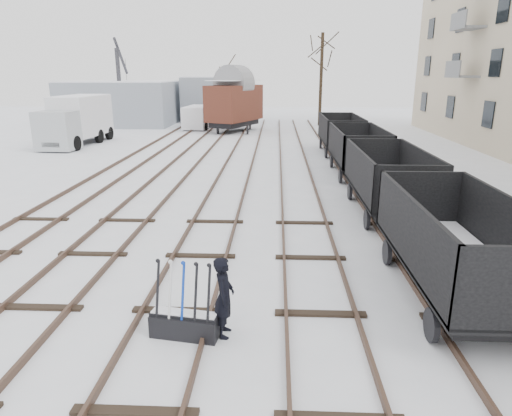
{
  "coord_description": "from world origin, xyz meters",
  "views": [
    {
      "loc": [
        2.04,
        -8.51,
        4.84
      ],
      "look_at": [
        1.49,
        3.73,
        1.2
      ],
      "focal_mm": 32.0,
      "sensor_mm": 36.0,
      "label": 1
    }
  ],
  "objects_px": {
    "freight_wagon_a": "(455,261)",
    "lorry": "(76,120)",
    "panel_van": "(198,117)",
    "crane": "(122,103)",
    "worker": "(224,297)",
    "box_van_wagon": "(234,102)",
    "ground_frame": "(185,323)"
  },
  "relations": [
    {
      "from": "ground_frame",
      "to": "freight_wagon_a",
      "type": "xyz_separation_m",
      "value": [
        5.66,
        1.86,
        0.59
      ]
    },
    {
      "from": "ground_frame",
      "to": "crane",
      "type": "distance_m",
      "value": 38.84
    },
    {
      "from": "panel_van",
      "to": "crane",
      "type": "distance_m",
      "value": 8.34
    },
    {
      "from": "crane",
      "to": "freight_wagon_a",
      "type": "bearing_deg",
      "value": -67.53
    },
    {
      "from": "box_van_wagon",
      "to": "crane",
      "type": "bearing_deg",
      "value": -179.08
    },
    {
      "from": "ground_frame",
      "to": "panel_van",
      "type": "height_order",
      "value": "panel_van"
    },
    {
      "from": "ground_frame",
      "to": "lorry",
      "type": "distance_m",
      "value": 26.65
    },
    {
      "from": "worker",
      "to": "panel_van",
      "type": "distance_m",
      "value": 34.19
    },
    {
      "from": "freight_wagon_a",
      "to": "lorry",
      "type": "distance_m",
      "value": 28.18
    },
    {
      "from": "worker",
      "to": "panel_van",
      "type": "relative_size",
      "value": 0.35
    },
    {
      "from": "freight_wagon_a",
      "to": "panel_van",
      "type": "relative_size",
      "value": 1.22
    },
    {
      "from": "ground_frame",
      "to": "crane",
      "type": "height_order",
      "value": "crane"
    },
    {
      "from": "lorry",
      "to": "crane",
      "type": "relative_size",
      "value": 0.94
    },
    {
      "from": "lorry",
      "to": "panel_van",
      "type": "height_order",
      "value": "lorry"
    },
    {
      "from": "lorry",
      "to": "panel_van",
      "type": "bearing_deg",
      "value": 59.55
    },
    {
      "from": "freight_wagon_a",
      "to": "crane",
      "type": "height_order",
      "value": "crane"
    },
    {
      "from": "box_van_wagon",
      "to": "lorry",
      "type": "bearing_deg",
      "value": -118.03
    },
    {
      "from": "ground_frame",
      "to": "box_van_wagon",
      "type": "bearing_deg",
      "value": 102.78
    },
    {
      "from": "freight_wagon_a",
      "to": "lorry",
      "type": "xyz_separation_m",
      "value": [
        -17.8,
        21.83,
        0.84
      ]
    },
    {
      "from": "ground_frame",
      "to": "freight_wagon_a",
      "type": "height_order",
      "value": "freight_wagon_a"
    },
    {
      "from": "box_van_wagon",
      "to": "crane",
      "type": "relative_size",
      "value": 0.79
    },
    {
      "from": "box_van_wagon",
      "to": "freight_wagon_a",
      "type": "bearing_deg",
      "value": -51.7
    },
    {
      "from": "box_van_wagon",
      "to": "panel_van",
      "type": "height_order",
      "value": "box_van_wagon"
    },
    {
      "from": "worker",
      "to": "freight_wagon_a",
      "type": "relative_size",
      "value": 0.28
    },
    {
      "from": "worker",
      "to": "crane",
      "type": "relative_size",
      "value": 0.2
    },
    {
      "from": "worker",
      "to": "freight_wagon_a",
      "type": "xyz_separation_m",
      "value": [
        4.91,
        1.76,
        0.08
      ]
    },
    {
      "from": "ground_frame",
      "to": "worker",
      "type": "height_order",
      "value": "worker"
    },
    {
      "from": "freight_wagon_a",
      "to": "crane",
      "type": "distance_m",
      "value": 39.44
    },
    {
      "from": "lorry",
      "to": "crane",
      "type": "distance_m",
      "value": 12.85
    },
    {
      "from": "freight_wagon_a",
      "to": "box_van_wagon",
      "type": "distance_m",
      "value": 30.79
    },
    {
      "from": "panel_van",
      "to": "crane",
      "type": "relative_size",
      "value": 0.58
    },
    {
      "from": "worker",
      "to": "crane",
      "type": "xyz_separation_m",
      "value": [
        -13.94,
        36.39,
        1.3
      ]
    }
  ]
}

